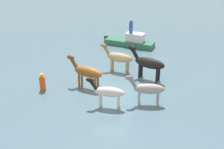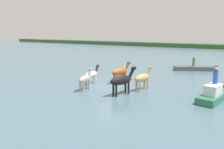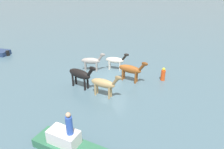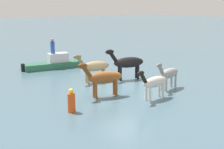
# 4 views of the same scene
# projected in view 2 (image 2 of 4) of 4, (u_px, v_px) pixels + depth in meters

# --- Properties ---
(ground_plane) EXTENTS (188.50, 188.50, 0.00)m
(ground_plane) POSITION_uv_depth(u_px,v_px,m) (112.00, 87.00, 20.02)
(ground_plane) COLOR #476675
(distant_shoreline) EXTENTS (169.65, 6.00, 2.40)m
(distant_shoreline) POSITION_uv_depth(u_px,v_px,m) (215.00, 48.00, 64.46)
(distant_shoreline) COLOR #3A5730
(distant_shoreline) RESTS_ON ground_plane
(horse_dun_straggler) EXTENTS (0.86, 2.44, 1.88)m
(horse_dun_straggler) POSITION_uv_depth(u_px,v_px,m) (143.00, 78.00, 18.66)
(horse_dun_straggler) COLOR tan
(horse_dun_straggler) RESTS_ON ground_plane
(horse_lead) EXTENTS (0.59, 2.17, 1.69)m
(horse_lead) POSITION_uv_depth(u_px,v_px,m) (92.00, 74.00, 20.77)
(horse_lead) COLOR silver
(horse_lead) RESTS_ON ground_plane
(horse_chestnut_trailing) EXTENTS (1.02, 2.53, 1.95)m
(horse_chestnut_trailing) POSITION_uv_depth(u_px,v_px,m) (120.00, 72.00, 21.27)
(horse_chestnut_trailing) COLOR brown
(horse_chestnut_trailing) RESTS_ON ground_plane
(horse_mid_herd) EXTENTS (1.20, 2.66, 2.08)m
(horse_mid_herd) POSITION_uv_depth(u_px,v_px,m) (122.00, 80.00, 17.23)
(horse_mid_herd) COLOR black
(horse_mid_herd) RESTS_ON ground_plane
(horse_gray_outer) EXTENTS (0.84, 2.24, 1.73)m
(horse_gray_outer) POSITION_uv_depth(u_px,v_px,m) (85.00, 79.00, 18.63)
(horse_gray_outer) COLOR #9E9993
(horse_gray_outer) RESTS_ON ground_plane
(boat_dinghy_port) EXTENTS (1.84, 4.53, 1.33)m
(boat_dinghy_port) POSITION_uv_depth(u_px,v_px,m) (214.00, 96.00, 16.11)
(boat_dinghy_port) COLOR #2D6B4C
(boat_dinghy_port) RESTS_ON ground_plane
(boat_skiff_near) EXTENTS (5.05, 3.56, 0.75)m
(boat_skiff_near) POSITION_uv_depth(u_px,v_px,m) (195.00, 69.00, 28.33)
(boat_skiff_near) COLOR #4C4C51
(boat_skiff_near) RESTS_ON ground_plane
(person_watcher_seated) EXTENTS (0.32, 0.32, 1.19)m
(person_watcher_seated) POSITION_uv_depth(u_px,v_px,m) (216.00, 76.00, 15.84)
(person_watcher_seated) COLOR #2D51B2
(person_watcher_seated) RESTS_ON boat_dinghy_port
(person_boatman_standing) EXTENTS (0.32, 0.32, 1.19)m
(person_boatman_standing) POSITION_uv_depth(u_px,v_px,m) (194.00, 61.00, 28.10)
(person_boatman_standing) COLOR #338C4C
(person_boatman_standing) RESTS_ON boat_skiff_near
(buoy_channel_marker) EXTENTS (0.36, 0.36, 1.14)m
(buoy_channel_marker) POSITION_uv_depth(u_px,v_px,m) (124.00, 72.00, 24.01)
(buoy_channel_marker) COLOR #E54C19
(buoy_channel_marker) RESTS_ON ground_plane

